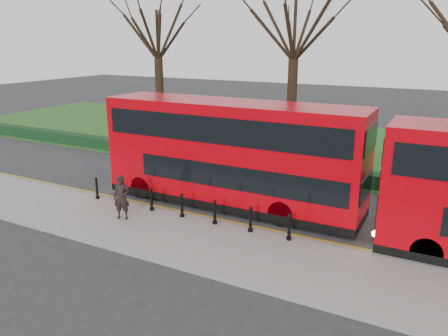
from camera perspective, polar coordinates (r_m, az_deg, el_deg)
The scene contains 12 objects.
ground at distance 20.70m, azimuth -6.26°, elevation -4.83°, with size 120.00×120.00×0.00m, color #28282B.
pavement at distance 18.47m, azimuth -11.50°, elevation -7.53°, with size 60.00×4.00×0.15m, color gray.
kerb at distance 19.92m, azimuth -7.88°, elevation -5.53°, with size 60.00×0.25×0.16m, color slate.
grass_verge at distance 33.62m, azimuth 8.16°, elevation 3.45°, with size 60.00×18.00×0.06m, color #23531B.
hedge at distance 26.18m, azimuth 2.03°, elevation 0.73°, with size 60.00×0.90×0.80m, color black.
yellow_line_outer at distance 20.17m, azimuth -7.37°, elevation -5.44°, with size 60.00×0.10×0.01m, color yellow.
yellow_line_inner at distance 20.32m, azimuth -7.05°, elevation -5.26°, with size 60.00×0.10×0.01m, color yellow.
tree_left at distance 32.11m, azimuth -8.73°, elevation 17.48°, with size 7.20×7.20×11.25m.
tree_mid at distance 27.43m, azimuth 9.26°, elevation 18.15°, with size 7.39×7.39×11.55m.
bollard_row at distance 18.79m, azimuth -5.52°, elevation -4.94°, with size 9.81×0.15×1.00m.
bus_lead at distance 19.92m, azimuth 0.90°, elevation 1.77°, with size 12.13×2.78×4.83m.
pedestrian at distance 18.86m, azimuth -13.23°, elevation -3.76°, with size 0.69×0.46×1.90m, color black.
Camera 1 is at (10.95, -15.91, 7.45)m, focal length 35.00 mm.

